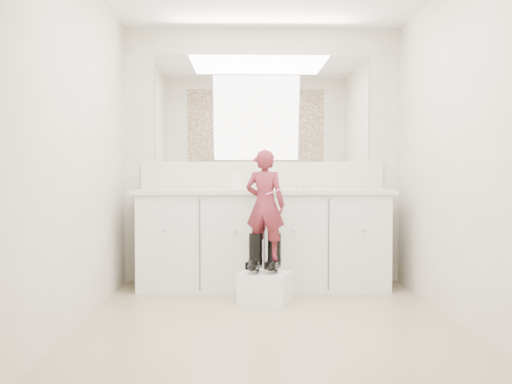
{
  "coord_description": "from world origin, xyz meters",
  "views": [
    {
      "loc": [
        -0.17,
        -3.89,
        1.04
      ],
      "look_at": [
        -0.08,
        0.73,
        0.88
      ],
      "focal_mm": 40.0,
      "sensor_mm": 36.0,
      "label": 1
    }
  ],
  "objects": [
    {
      "name": "faucet",
      "position": [
        0.0,
        1.38,
        0.94
      ],
      "size": [
        0.08,
        0.08,
        0.1
      ],
      "primitive_type": "cylinder",
      "color": "silver",
      "rests_on": "countertop"
    },
    {
      "name": "wall_front",
      "position": [
        0.0,
        -1.5,
        1.2
      ],
      "size": [
        2.6,
        0.0,
        2.6
      ],
      "primitive_type": "plane",
      "rotation": [
        -1.57,
        0.0,
        0.0
      ],
      "color": "#BCB7A0",
      "rests_on": "floor"
    },
    {
      "name": "backsplash",
      "position": [
        0.0,
        1.49,
        1.02
      ],
      "size": [
        2.28,
        0.03,
        0.25
      ],
      "primitive_type": "cube",
      "color": "beige",
      "rests_on": "countertop"
    },
    {
      "name": "wall_right",
      "position": [
        1.3,
        0.0,
        1.2
      ],
      "size": [
        0.0,
        3.0,
        3.0
      ],
      "primitive_type": "plane",
      "rotation": [
        1.57,
        0.0,
        -1.57
      ],
      "color": "#BCB7A0",
      "rests_on": "floor"
    },
    {
      "name": "step_stool",
      "position": [
        -0.01,
        0.63,
        0.12
      ],
      "size": [
        0.46,
        0.42,
        0.24
      ],
      "primitive_type": "cube",
      "rotation": [
        0.0,
        0.0,
        -0.33
      ],
      "color": "white",
      "rests_on": "floor"
    },
    {
      "name": "cup",
      "position": [
        0.34,
        1.28,
        0.94
      ],
      "size": [
        0.14,
        0.14,
        0.1
      ],
      "primitive_type": "imported",
      "rotation": [
        0.0,
        0.0,
        -0.3
      ],
      "color": "beige",
      "rests_on": "countertop"
    },
    {
      "name": "boot_right",
      "position": [
        0.07,
        0.65,
        0.4
      ],
      "size": [
        0.18,
        0.24,
        0.31
      ],
      "primitive_type": null,
      "rotation": [
        0.0,
        0.0,
        -0.33
      ],
      "color": "black",
      "rests_on": "step_stool"
    },
    {
      "name": "dot_panel",
      "position": [
        0.0,
        -1.49,
        1.65
      ],
      "size": [
        2.0,
        0.01,
        1.2
      ],
      "primitive_type": "cube",
      "color": "#472819",
      "rests_on": "wall_front"
    },
    {
      "name": "boot_left",
      "position": [
        -0.08,
        0.65,
        0.4
      ],
      "size": [
        0.18,
        0.24,
        0.31
      ],
      "primitive_type": null,
      "rotation": [
        0.0,
        0.0,
        -0.33
      ],
      "color": "black",
      "rests_on": "step_stool"
    },
    {
      "name": "mirror",
      "position": [
        0.0,
        1.49,
        1.64
      ],
      "size": [
        2.0,
        0.02,
        1.0
      ],
      "primitive_type": "cube",
      "color": "white",
      "rests_on": "wall_back"
    },
    {
      "name": "toddler",
      "position": [
        -0.01,
        0.65,
        0.78
      ],
      "size": [
        0.37,
        0.3,
        0.88
      ],
      "primitive_type": "imported",
      "rotation": [
        0.0,
        0.0,
        2.81
      ],
      "color": "#A3323D",
      "rests_on": "step_stool"
    },
    {
      "name": "floor",
      "position": [
        0.0,
        0.0,
        0.0
      ],
      "size": [
        3.0,
        3.0,
        0.0
      ],
      "primitive_type": "plane",
      "color": "#887559",
      "rests_on": "ground"
    },
    {
      "name": "toothbrush",
      "position": [
        0.06,
        0.57,
        0.89
      ],
      "size": [
        0.13,
        0.06,
        0.06
      ],
      "primitive_type": "cylinder",
      "rotation": [
        0.0,
        1.22,
        -0.33
      ],
      "color": "#F05DB5",
      "rests_on": "toddler"
    },
    {
      "name": "vanity_cabinet",
      "position": [
        0.0,
        1.23,
        0.42
      ],
      "size": [
        2.2,
        0.55,
        0.85
      ],
      "primitive_type": "cube",
      "color": "silver",
      "rests_on": "floor"
    },
    {
      "name": "soap_bottle",
      "position": [
        -0.24,
        1.22,
        0.98
      ],
      "size": [
        0.09,
        0.09,
        0.19
      ],
      "primitive_type": "imported",
      "rotation": [
        0.0,
        0.0,
        0.04
      ],
      "color": "white",
      "rests_on": "countertop"
    },
    {
      "name": "countertop",
      "position": [
        0.0,
        1.21,
        0.87
      ],
      "size": [
        2.28,
        0.58,
        0.04
      ],
      "primitive_type": "cube",
      "color": "beige",
      "rests_on": "vanity_cabinet"
    },
    {
      "name": "wall_back",
      "position": [
        0.0,
        1.5,
        1.2
      ],
      "size": [
        2.6,
        0.0,
        2.6
      ],
      "primitive_type": "plane",
      "rotation": [
        1.57,
        0.0,
        0.0
      ],
      "color": "#BCB7A0",
      "rests_on": "floor"
    },
    {
      "name": "wall_left",
      "position": [
        -1.3,
        0.0,
        1.2
      ],
      "size": [
        0.0,
        3.0,
        3.0
      ],
      "primitive_type": "plane",
      "rotation": [
        1.57,
        0.0,
        1.57
      ],
      "color": "#BCB7A0",
      "rests_on": "floor"
    }
  ]
}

